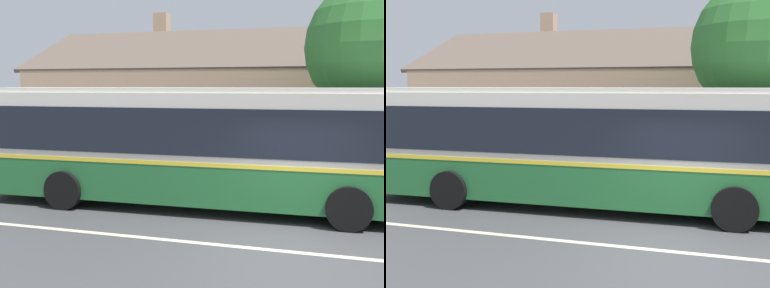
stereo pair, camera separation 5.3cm
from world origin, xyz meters
The scene contains 8 objects.
ground_plane centered at (0.00, 0.00, 0.00)m, with size 300.00×300.00×0.00m, color #424244.
sidewalk_far centered at (0.00, 6.00, 0.07)m, with size 60.00×3.00×0.15m, color #9E9E99.
lane_divider_stripe centered at (0.00, 0.00, 0.00)m, with size 60.00×0.16×0.01m, color beige.
community_building centered at (-2.64, 14.07, 2.03)m, with size 20.60×9.84×6.88m.
transit_bus centered at (-2.63, 2.90, 1.67)m, with size 12.04×2.93×3.10m.
bench_by_building centered at (-10.55, 5.72, 0.57)m, with size 1.72×0.51×0.94m.
bench_down_street centered at (-6.45, 5.26, 0.56)m, with size 1.56×0.51×0.94m.
street_tree_primary centered at (1.78, 6.72, 4.23)m, with size 4.26×4.26×6.47m.
Camera 2 is at (0.79, -9.01, 3.16)m, focal length 45.00 mm.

